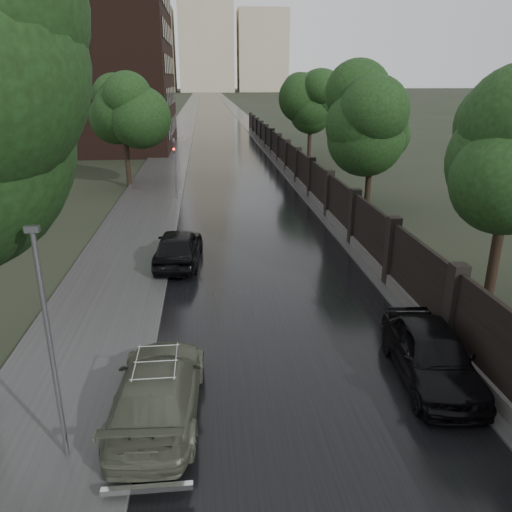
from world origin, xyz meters
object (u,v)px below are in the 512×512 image
(tree_right_a, at_px, (511,164))
(volga_sedan, at_px, (158,389))
(tree_left_far, at_px, (123,113))
(lamp_post, at_px, (51,348))
(traffic_light, at_px, (175,164))
(tree_right_c, at_px, (311,108))
(hatchback_left, at_px, (178,247))
(car_right_near, at_px, (432,354))
(tree_right_b, at_px, (373,125))

(tree_right_a, xyz_separation_m, volga_sedan, (-11.10, -5.19, -4.25))
(volga_sedan, bearing_deg, tree_left_far, -78.01)
(lamp_post, height_order, volga_sedan, lamp_post)
(traffic_light, bearing_deg, tree_right_c, 51.82)
(hatchback_left, bearing_deg, car_right_near, 130.62)
(tree_left_far, xyz_separation_m, tree_right_a, (15.50, -22.00, -0.29))
(lamp_post, distance_m, car_right_near, 9.25)
(car_right_near, bearing_deg, volga_sedan, -168.79)
(tree_left_far, relative_size, car_right_near, 1.65)
(traffic_light, bearing_deg, lamp_post, -92.68)
(tree_right_b, distance_m, hatchback_left, 14.82)
(tree_left_far, xyz_separation_m, lamp_post, (2.60, -28.50, -2.57))
(lamp_post, xyz_separation_m, hatchback_left, (1.80, 11.62, -1.89))
(traffic_light, relative_size, hatchback_left, 0.88)
(lamp_post, bearing_deg, hatchback_left, 81.19)
(lamp_post, height_order, hatchback_left, lamp_post)
(tree_right_b, distance_m, traffic_light, 12.44)
(tree_left_far, distance_m, tree_right_a, 26.91)
(traffic_light, relative_size, car_right_near, 0.90)
(tree_right_a, relative_size, hatchback_left, 1.54)
(lamp_post, bearing_deg, traffic_light, 87.32)
(tree_right_a, xyz_separation_m, hatchback_left, (-11.10, 5.12, -4.17))
(tree_right_b, relative_size, traffic_light, 1.75)
(tree_left_far, distance_m, traffic_light, 6.84)
(hatchback_left, bearing_deg, tree_right_b, -137.12)
(volga_sedan, bearing_deg, traffic_light, -85.39)
(lamp_post, relative_size, car_right_near, 1.14)
(tree_right_b, xyz_separation_m, lamp_post, (-12.90, -20.50, -2.28))
(tree_right_c, distance_m, traffic_light, 19.26)
(lamp_post, relative_size, volga_sedan, 1.05)
(tree_right_c, relative_size, car_right_near, 1.57)
(traffic_light, xyz_separation_m, volga_sedan, (0.70, -22.18, -1.69))
(volga_sedan, bearing_deg, tree_right_c, -103.82)
(lamp_post, height_order, traffic_light, lamp_post)
(tree_left_far, bearing_deg, tree_right_b, -27.30)
(tree_right_b, relative_size, lamp_post, 1.37)
(tree_right_c, xyz_separation_m, car_right_near, (-4.10, -36.37, -4.19))
(tree_right_b, height_order, tree_right_c, same)
(tree_left_far, bearing_deg, hatchback_left, -75.39)
(tree_right_a, distance_m, car_right_near, 7.31)
(tree_right_a, relative_size, lamp_post, 1.37)
(volga_sedan, relative_size, hatchback_left, 1.06)
(traffic_light, bearing_deg, car_right_near, -70.18)
(tree_left_far, height_order, tree_right_c, tree_left_far)
(tree_right_a, distance_m, tree_right_c, 32.00)
(tree_right_a, height_order, volga_sedan, tree_right_a)
(tree_right_a, relative_size, tree_right_b, 1.00)
(tree_right_c, bearing_deg, volga_sedan, -106.62)
(lamp_post, bearing_deg, car_right_near, 13.58)
(tree_right_a, distance_m, traffic_light, 20.85)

